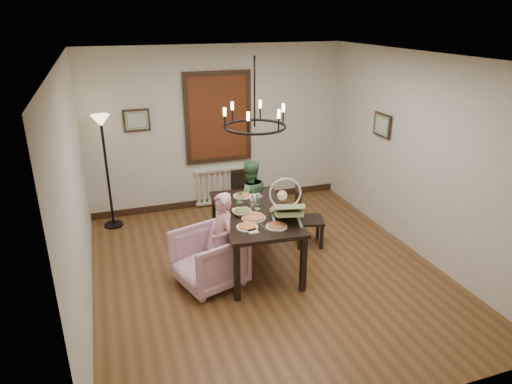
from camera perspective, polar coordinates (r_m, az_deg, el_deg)
room_shell at (r=6.01m, az=0.29°, el=3.38°), size 4.51×5.00×2.81m
dining_table at (r=6.13m, az=-0.16°, el=-3.14°), size 1.09×1.77×0.80m
chair_far at (r=7.17m, az=-1.01°, el=-1.28°), size 0.43×0.43×0.98m
chair_right at (r=6.80m, az=6.72°, el=-3.08°), size 0.49×0.49×0.91m
armchair at (r=5.88m, az=-5.92°, el=-8.28°), size 0.99×0.98×0.72m
elderly_woman at (r=5.81m, az=-4.20°, el=-6.89°), size 0.30×0.40×1.03m
seated_man at (r=6.95m, az=-0.81°, el=-1.80°), size 0.52×0.41×1.03m
baby_bouncer at (r=5.75m, az=3.85°, el=-1.86°), size 0.57×0.69×0.39m
salad_bowl at (r=5.98m, az=-1.79°, el=-2.54°), size 0.30×0.30×0.07m
pizza_platter at (r=5.87m, az=-0.30°, el=-3.17°), size 0.31×0.31×0.04m
drinking_glass at (r=6.05m, az=-0.41°, el=-1.86°), size 0.07×0.07×0.14m
window_blinds at (r=7.89m, az=-4.75°, el=9.25°), size 1.00×0.03×1.40m
radiator at (r=8.27m, az=-4.52°, el=0.78°), size 0.92×0.12×0.62m
picture_back at (r=7.68m, az=-14.69°, el=8.67°), size 0.42×0.03×0.36m
picture_right at (r=7.37m, az=15.49°, el=8.06°), size 0.03×0.42×0.36m
floor_lamp at (r=7.56m, az=-18.08°, el=2.15°), size 0.30×0.30×1.80m
chandelier at (r=5.72m, az=-0.18°, el=8.19°), size 0.80×0.80×0.04m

